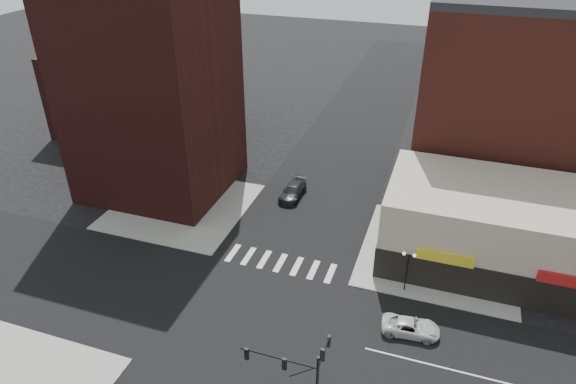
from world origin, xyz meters
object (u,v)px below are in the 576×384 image
(white_suv, at_px, (411,327))
(traffic_signal, at_px, (305,372))
(street_lamp_ne, at_px, (408,262))
(dark_sedan_north, at_px, (293,191))

(white_suv, bearing_deg, traffic_signal, 145.54)
(street_lamp_ne, height_order, dark_sedan_north, street_lamp_ne)
(white_suv, relative_size, dark_sedan_north, 0.88)
(street_lamp_ne, bearing_deg, dark_sedan_north, 139.52)
(white_suv, bearing_deg, street_lamp_ne, 7.38)
(traffic_signal, xyz_separation_m, white_suv, (5.93, 10.69, -4.30))
(traffic_signal, relative_size, white_suv, 1.64)
(traffic_signal, bearing_deg, street_lamp_ne, 73.25)
(white_suv, distance_m, dark_sedan_north, 24.07)
(white_suv, bearing_deg, dark_sedan_north, 36.57)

